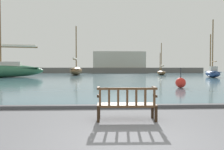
% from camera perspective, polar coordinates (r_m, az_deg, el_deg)
% --- Properties ---
extents(ground_plane, '(160.00, 160.00, 0.00)m').
position_cam_1_polar(ground_plane, '(4.21, 6.39, -18.09)').
color(ground_plane, slate).
extents(harbor_water, '(100.00, 80.00, 0.08)m').
position_cam_1_polar(harbor_water, '(47.93, -1.94, 0.10)').
color(harbor_water, slate).
rests_on(harbor_water, ground).
extents(quay_edge_kerb, '(40.00, 0.30, 0.12)m').
position_cam_1_polar(quay_edge_kerb, '(7.90, 1.94, -8.21)').
color(quay_edge_kerb, '#4C4C50').
rests_on(quay_edge_kerb, ground).
extents(park_bench, '(1.61, 0.56, 0.92)m').
position_cam_1_polar(park_bench, '(6.01, 3.84, -7.41)').
color(park_bench, black).
rests_on(park_bench, ground).
extents(sailboat_far_starboard, '(14.36, 4.49, 13.96)m').
position_cam_1_polar(sailboat_far_starboard, '(36.57, -26.58, 1.39)').
color(sailboat_far_starboard, '#2D6647').
rests_on(sailboat_far_starboard, harbor_water).
extents(sailboat_centre_channel, '(3.46, 6.47, 8.68)m').
position_cam_1_polar(sailboat_centre_channel, '(36.11, 24.79, 0.59)').
color(sailboat_centre_channel, navy).
rests_on(sailboat_centre_channel, harbor_water).
extents(sailboat_outer_starboard, '(2.12, 6.57, 6.50)m').
position_cam_1_polar(sailboat_outer_starboard, '(45.52, 12.75, 0.71)').
color(sailboat_outer_starboard, brown).
rests_on(sailboat_outer_starboard, harbor_water).
extents(sailboat_far_port, '(2.33, 8.09, 9.80)m').
position_cam_1_polar(sailboat_far_port, '(44.18, -9.35, 1.19)').
color(sailboat_far_port, brown).
rests_on(sailboat_far_port, harbor_water).
extents(channel_buoy, '(0.70, 0.70, 1.40)m').
position_cam_1_polar(channel_buoy, '(15.84, 17.49, -1.92)').
color(channel_buoy, red).
rests_on(channel_buoy, harbor_water).
extents(far_breakwater, '(57.50, 2.40, 6.26)m').
position_cam_1_polar(far_breakwater, '(62.91, -0.54, 2.30)').
color(far_breakwater, '#66605B').
rests_on(far_breakwater, ground).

